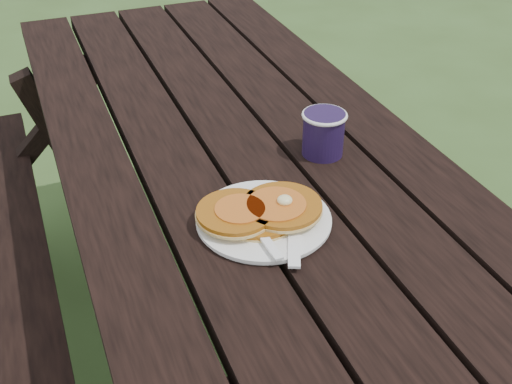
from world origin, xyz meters
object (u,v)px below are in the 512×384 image
object	(u,v)px
plate	(264,220)
coffee_cup	(324,131)
picnic_table	(236,266)
pancake_stack	(260,211)

from	to	relation	value
plate	coffee_cup	distance (m)	0.27
picnic_table	plate	xyz separation A→B (m)	(-0.06, -0.33, 0.39)
pancake_stack	coffee_cup	xyz separation A→B (m)	(0.21, 0.17, 0.03)
picnic_table	coffee_cup	world-z (taller)	coffee_cup
picnic_table	coffee_cup	size ratio (longest dim) A/B	19.48
picnic_table	coffee_cup	distance (m)	0.48
picnic_table	plate	distance (m)	0.51
plate	pancake_stack	bearing A→B (deg)	147.91
coffee_cup	plate	bearing A→B (deg)	-138.94
pancake_stack	coffee_cup	distance (m)	0.27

